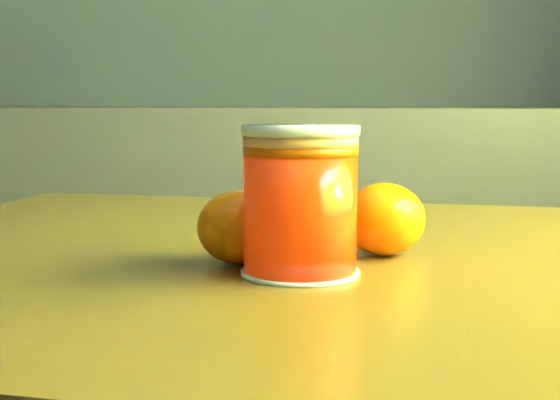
# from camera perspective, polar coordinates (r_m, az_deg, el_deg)

# --- Properties ---
(table) EXTENTS (1.13, 0.86, 0.78)m
(table) POSITION_cam_1_polar(r_m,az_deg,el_deg) (0.71, 7.10, -11.94)
(table) COLOR brown
(table) RESTS_ON ground
(juice_glass) EXTENTS (0.09, 0.09, 0.11)m
(juice_glass) POSITION_cam_1_polar(r_m,az_deg,el_deg) (0.60, 1.50, -0.11)
(juice_glass) COLOR #FF2B05
(juice_glass) RESTS_ON table
(orange_front) EXTENTS (0.08, 0.08, 0.06)m
(orange_front) POSITION_cam_1_polar(r_m,az_deg,el_deg) (0.65, -3.02, -1.99)
(orange_front) COLOR orange
(orange_front) RESTS_ON table
(orange_back) EXTENTS (0.09, 0.09, 0.06)m
(orange_back) POSITION_cam_1_polar(r_m,az_deg,el_deg) (0.69, 7.61, -1.39)
(orange_back) COLOR orange
(orange_back) RESTS_ON table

